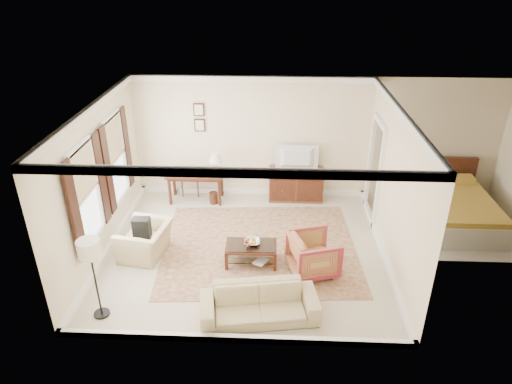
# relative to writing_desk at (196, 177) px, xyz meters

# --- Properties ---
(room_shell) EXTENTS (5.51, 5.01, 2.91)m
(room_shell) POSITION_rel_writing_desk_xyz_m (1.31, -2.07, 1.86)
(room_shell) COLOR beige
(room_shell) RESTS_ON ground
(annex_bedroom) EXTENTS (3.00, 2.70, 2.90)m
(annex_bedroom) POSITION_rel_writing_desk_xyz_m (5.80, -0.92, -0.27)
(annex_bedroom) COLOR beige
(annex_bedroom) RESTS_ON ground
(window_front) EXTENTS (0.12, 1.56, 1.80)m
(window_front) POSITION_rel_writing_desk_xyz_m (-1.39, -2.77, 0.94)
(window_front) COLOR #CCB284
(window_front) RESTS_ON room_shell
(window_rear) EXTENTS (0.12, 1.56, 1.80)m
(window_rear) POSITION_rel_writing_desk_xyz_m (-1.39, -1.17, 0.94)
(window_rear) COLOR #CCB284
(window_rear) RESTS_ON room_shell
(doorway) EXTENTS (0.10, 1.12, 2.25)m
(doorway) POSITION_rel_writing_desk_xyz_m (4.02, -0.57, 0.46)
(doorway) COLOR white
(doorway) RESTS_ON room_shell
(rug) EXTENTS (4.01, 3.50, 0.01)m
(rug) POSITION_rel_writing_desk_xyz_m (1.58, -1.96, -0.61)
(rug) COLOR maroon
(rug) RESTS_ON room_shell
(writing_desk) EXTENTS (1.33, 0.66, 0.72)m
(writing_desk) POSITION_rel_writing_desk_xyz_m (0.00, 0.00, 0.00)
(writing_desk) COLOR #4A2215
(writing_desk) RESTS_ON room_shell
(desk_chair) EXTENTS (0.51, 0.51, 1.05)m
(desk_chair) POSITION_rel_writing_desk_xyz_m (-0.18, 0.35, -0.09)
(desk_chair) COLOR brown
(desk_chair) RESTS_ON room_shell
(desk_lamp) EXTENTS (0.32, 0.32, 0.50)m
(desk_lamp) POSITION_rel_writing_desk_xyz_m (0.50, 0.00, 0.36)
(desk_lamp) COLOR silver
(desk_lamp) RESTS_ON writing_desk
(framed_prints) EXTENTS (0.25, 0.04, 0.68)m
(framed_prints) POSITION_rel_writing_desk_xyz_m (0.10, 0.40, 1.33)
(framed_prints) COLOR #4A2215
(framed_prints) RESTS_ON room_shell
(sideboard) EXTENTS (1.27, 0.49, 0.78)m
(sideboard) POSITION_rel_writing_desk_xyz_m (2.37, 0.16, -0.22)
(sideboard) COLOR brown
(sideboard) RESTS_ON room_shell
(tv) EXTENTS (0.95, 0.55, 0.12)m
(tv) POSITION_rel_writing_desk_xyz_m (2.37, 0.14, 0.64)
(tv) COLOR black
(tv) RESTS_ON sideboard
(coffee_table) EXTENTS (0.97, 0.57, 0.41)m
(coffee_table) POSITION_rel_writing_desk_xyz_m (1.45, -2.49, -0.31)
(coffee_table) COLOR #4A2215
(coffee_table) RESTS_ON room_shell
(fruit_bowl) EXTENTS (0.42, 0.42, 0.10)m
(fruit_bowl) POSITION_rel_writing_desk_xyz_m (1.46, -2.46, -0.16)
(fruit_bowl) COLOR silver
(fruit_bowl) RESTS_ON coffee_table
(book_a) EXTENTS (0.25, 0.18, 0.38)m
(book_a) POSITION_rel_writing_desk_xyz_m (1.33, -2.37, -0.45)
(book_a) COLOR brown
(book_a) RESTS_ON coffee_table
(book_b) EXTENTS (0.25, 0.17, 0.38)m
(book_b) POSITION_rel_writing_desk_xyz_m (1.55, -2.60, -0.46)
(book_b) COLOR brown
(book_b) RESTS_ON coffee_table
(striped_armchair) EXTENTS (0.97, 1.01, 0.85)m
(striped_armchair) POSITION_rel_writing_desk_xyz_m (2.60, -2.72, -0.19)
(striped_armchair) COLOR maroon
(striped_armchair) RESTS_ON room_shell
(club_armchair) EXTENTS (0.80, 1.09, 0.86)m
(club_armchair) POSITION_rel_writing_desk_xyz_m (-0.62, -2.31, -0.18)
(club_armchair) COLOR tan
(club_armchair) RESTS_ON room_shell
(backpack) EXTENTS (0.26, 0.35, 0.40)m
(backpack) POSITION_rel_writing_desk_xyz_m (-0.65, -2.33, 0.06)
(backpack) COLOR black
(backpack) RESTS_ON club_armchair
(sofa) EXTENTS (1.94, 0.83, 0.74)m
(sofa) POSITION_rel_writing_desk_xyz_m (1.66, -3.98, -0.25)
(sofa) COLOR tan
(sofa) RESTS_ON room_shell
(floor_lamp) EXTENTS (0.35, 0.35, 1.44)m
(floor_lamp) POSITION_rel_writing_desk_xyz_m (-0.92, -4.04, 0.58)
(floor_lamp) COLOR black
(floor_lamp) RESTS_ON room_shell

